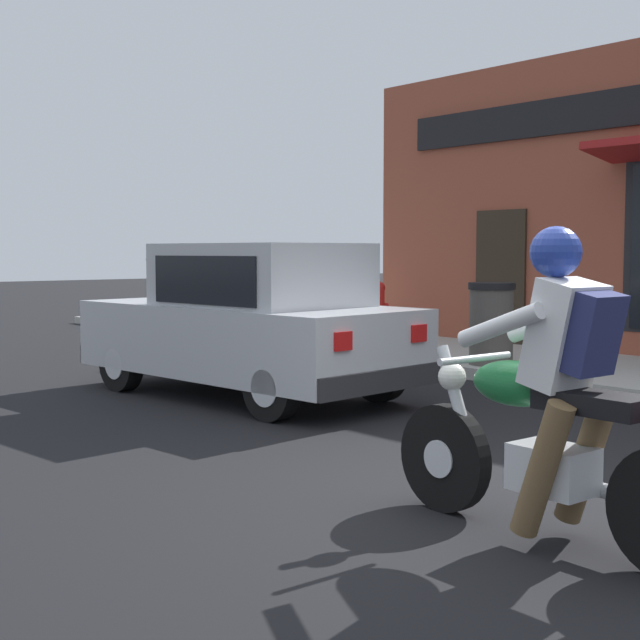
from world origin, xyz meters
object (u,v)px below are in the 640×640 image
(motorcycle_with_rider, at_px, (550,412))
(fire_hydrant, at_px, (379,310))
(trash_bin, at_px, (491,323))
(car_hatchback, at_px, (249,323))

(motorcycle_with_rider, relative_size, fire_hydrant, 2.30)
(motorcycle_with_rider, xyz_separation_m, fire_hydrant, (5.85, 7.38, -0.11))
(trash_bin, distance_m, fire_hydrant, 3.49)
(trash_bin, height_order, fire_hydrant, trash_bin)
(motorcycle_with_rider, height_order, fire_hydrant, motorcycle_with_rider)
(car_hatchback, bearing_deg, trash_bin, -10.96)
(motorcycle_with_rider, bearing_deg, trash_bin, 41.90)
(trash_bin, relative_size, fire_hydrant, 1.11)
(car_hatchback, bearing_deg, motorcycle_with_rider, -107.51)
(motorcycle_with_rider, xyz_separation_m, car_hatchback, (1.49, 4.73, 0.09))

